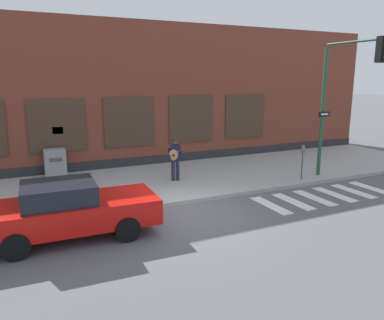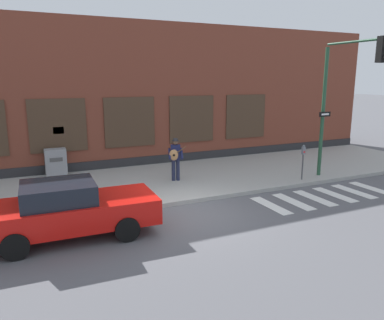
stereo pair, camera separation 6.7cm
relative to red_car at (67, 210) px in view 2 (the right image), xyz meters
The scene contains 9 objects.
ground_plane 3.73m from the red_car, ahead, with size 160.00×160.00×0.00m, color #56565B.
sidewalk 5.42m from the red_car, 47.35° to the left, with size 28.00×5.73×0.15m.
building_backdrop 9.89m from the red_car, 67.54° to the left, with size 28.00×4.06×6.76m.
crosswalk 8.90m from the red_car, ahead, with size 5.20×1.90×0.01m.
red_car is the anchor object (origin of this frame).
busker 5.80m from the red_car, 37.96° to the left, with size 0.72×0.67×1.72m.
traffic_light 10.97m from the red_car, ahead, with size 0.60×2.79×5.45m.
parking_meter 9.44m from the red_car, ahead, with size 0.13×0.11×1.44m.
utility_box 6.38m from the red_car, 87.52° to the left, with size 0.85×0.56×1.15m.
Camera 2 is at (-4.58, -10.18, 4.19)m, focal length 35.00 mm.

